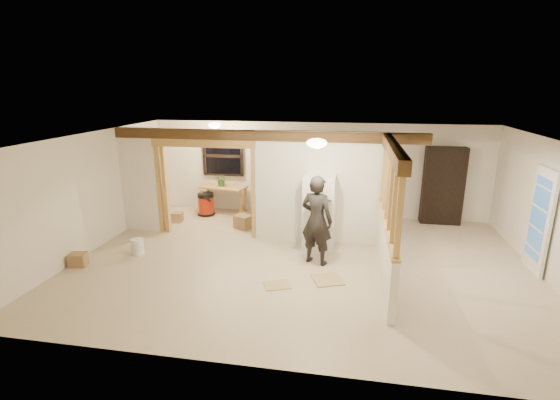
% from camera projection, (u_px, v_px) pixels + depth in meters
% --- Properties ---
extents(floor, '(9.00, 6.50, 0.01)m').
position_uv_depth(floor, '(301.00, 262.00, 8.19)').
color(floor, '#BDAB8C').
rests_on(floor, ground).
extents(ceiling, '(9.00, 6.50, 0.01)m').
position_uv_depth(ceiling, '(303.00, 138.00, 7.50)').
color(ceiling, white).
extents(wall_back, '(9.00, 0.01, 2.50)m').
position_uv_depth(wall_back, '(317.00, 169.00, 10.92)').
color(wall_back, silver).
rests_on(wall_back, floor).
extents(wall_front, '(9.00, 0.01, 2.50)m').
position_uv_depth(wall_front, '(268.00, 279.00, 4.77)').
color(wall_front, silver).
rests_on(wall_front, floor).
extents(wall_left, '(0.01, 6.50, 2.50)m').
position_uv_depth(wall_left, '(92.00, 192.00, 8.60)').
color(wall_left, silver).
rests_on(wall_left, floor).
extents(wall_right, '(0.01, 6.50, 2.50)m').
position_uv_depth(wall_right, '(557.00, 215.00, 7.09)').
color(wall_right, silver).
rests_on(wall_right, floor).
extents(partition_left_stub, '(0.90, 0.12, 2.50)m').
position_uv_depth(partition_left_stub, '(140.00, 180.00, 9.66)').
color(partition_left_stub, silver).
rests_on(partition_left_stub, floor).
extents(partition_center, '(2.80, 0.12, 2.50)m').
position_uv_depth(partition_center, '(318.00, 188.00, 8.95)').
color(partition_center, silver).
rests_on(partition_center, floor).
extents(doorway_frame, '(2.46, 0.14, 2.20)m').
position_uv_depth(doorway_frame, '(206.00, 190.00, 9.42)').
color(doorway_frame, tan).
rests_on(doorway_frame, floor).
extents(header_beam_back, '(7.00, 0.18, 0.22)m').
position_uv_depth(header_beam_back, '(264.00, 136.00, 8.84)').
color(header_beam_back, '#4F351B').
rests_on(header_beam_back, ceiling).
extents(header_beam_right, '(0.18, 3.30, 0.22)m').
position_uv_depth(header_beam_right, '(393.00, 150.00, 6.89)').
color(header_beam_right, '#4F351B').
rests_on(header_beam_right, ceiling).
extents(pony_wall, '(0.12, 3.20, 1.00)m').
position_uv_depth(pony_wall, '(386.00, 252.00, 7.40)').
color(pony_wall, silver).
rests_on(pony_wall, floor).
extents(stud_partition, '(0.14, 3.20, 1.32)m').
position_uv_depth(stud_partition, '(390.00, 191.00, 7.09)').
color(stud_partition, tan).
rests_on(stud_partition, pony_wall).
extents(window_back, '(1.12, 0.10, 1.10)m').
position_uv_depth(window_back, '(223.00, 156.00, 11.20)').
color(window_back, black).
rests_on(window_back, wall_back).
extents(french_door, '(0.12, 0.86, 2.00)m').
position_uv_depth(french_door, '(540.00, 221.00, 7.55)').
color(french_door, white).
rests_on(french_door, floor).
extents(ceiling_dome_main, '(0.36, 0.36, 0.16)m').
position_uv_depth(ceiling_dome_main, '(317.00, 143.00, 6.98)').
color(ceiling_dome_main, '#FFEABF').
rests_on(ceiling_dome_main, ceiling).
extents(ceiling_dome_util, '(0.32, 0.32, 0.14)m').
position_uv_depth(ceiling_dome_util, '(214.00, 125.00, 10.10)').
color(ceiling_dome_util, '#FFEABF').
rests_on(ceiling_dome_util, ceiling).
extents(hanging_bulb, '(0.07, 0.07, 0.07)m').
position_uv_depth(hanging_bulb, '(226.00, 141.00, 9.44)').
color(hanging_bulb, '#FFD88C').
rests_on(hanging_bulb, ceiling).
extents(refrigerator, '(0.66, 0.64, 1.60)m').
position_uv_depth(refrigerator, '(319.00, 213.00, 8.70)').
color(refrigerator, silver).
rests_on(refrigerator, floor).
extents(woman, '(0.77, 0.64, 1.80)m').
position_uv_depth(woman, '(317.00, 220.00, 7.91)').
color(woman, black).
rests_on(woman, floor).
extents(work_table, '(1.30, 0.84, 0.76)m').
position_uv_depth(work_table, '(224.00, 199.00, 11.25)').
color(work_table, tan).
rests_on(work_table, floor).
extents(potted_plant, '(0.40, 0.37, 0.36)m').
position_uv_depth(potted_plant, '(222.00, 180.00, 11.09)').
color(potted_plant, '#295425').
rests_on(potted_plant, work_table).
extents(shop_vac, '(0.57, 0.57, 0.62)m').
position_uv_depth(shop_vac, '(206.00, 204.00, 11.07)').
color(shop_vac, '#A5210B').
rests_on(shop_vac, floor).
extents(bookshelf, '(0.99, 0.33, 1.97)m').
position_uv_depth(bookshelf, '(443.00, 186.00, 10.23)').
color(bookshelf, black).
rests_on(bookshelf, floor).
extents(bucket, '(0.27, 0.27, 0.34)m').
position_uv_depth(bucket, '(138.00, 247.00, 8.53)').
color(bucket, white).
rests_on(bucket, floor).
extents(box_util_a, '(0.48, 0.45, 0.32)m').
position_uv_depth(box_util_a, '(243.00, 222.00, 10.09)').
color(box_util_a, olive).
rests_on(box_util_a, floor).
extents(box_util_b, '(0.30, 0.30, 0.25)m').
position_uv_depth(box_util_b, '(177.00, 217.00, 10.57)').
color(box_util_b, olive).
rests_on(box_util_b, floor).
extents(box_front, '(0.37, 0.32, 0.26)m').
position_uv_depth(box_front, '(78.00, 260.00, 7.98)').
color(box_front, olive).
rests_on(box_front, floor).
extents(floor_panel_near, '(0.67, 0.67, 0.02)m').
position_uv_depth(floor_panel_near, '(327.00, 280.00, 7.42)').
color(floor_panel_near, tan).
rests_on(floor_panel_near, floor).
extents(floor_panel_far, '(0.56, 0.51, 0.01)m').
position_uv_depth(floor_panel_far, '(277.00, 285.00, 7.23)').
color(floor_panel_far, tan).
rests_on(floor_panel_far, floor).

